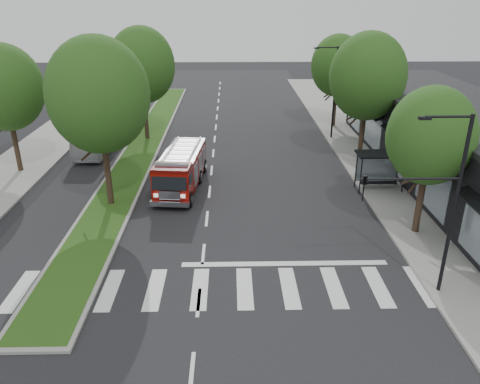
{
  "coord_description": "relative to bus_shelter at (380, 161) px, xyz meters",
  "views": [
    {
      "loc": [
        1.41,
        -20.49,
        12.2
      ],
      "look_at": [
        1.93,
        3.72,
        1.8
      ],
      "focal_mm": 35.0,
      "sensor_mm": 36.0,
      "label": 1
    }
  ],
  "objects": [
    {
      "name": "median",
      "position": [
        -17.2,
        9.85,
        -1.96
      ],
      "size": [
        3.0,
        50.0,
        0.15
      ],
      "color": "gray",
      "rests_on": "ground"
    },
    {
      "name": "tree_right_near",
      "position": [
        0.3,
        -6.15,
        3.47
      ],
      "size": [
        4.4,
        4.4,
        8.05
      ],
      "color": "black",
      "rests_on": "ground"
    },
    {
      "name": "tree_right_far",
      "position": [
        0.3,
        15.85,
        3.8
      ],
      "size": [
        5.0,
        5.0,
        8.73
      ],
      "color": "black",
      "rests_on": "ground"
    },
    {
      "name": "tree_left_mid",
      "position": [
        -25.2,
        3.85,
        4.12
      ],
      "size": [
        5.2,
        5.2,
        9.16
      ],
      "color": "black",
      "rests_on": "ground"
    },
    {
      "name": "tree_right_mid",
      "position": [
        0.3,
        5.85,
        4.45
      ],
      "size": [
        5.6,
        5.6,
        9.72
      ],
      "color": "black",
      "rests_on": "ground"
    },
    {
      "name": "streetlight_right_near",
      "position": [
        -1.59,
        -11.65,
        2.63
      ],
      "size": [
        4.08,
        0.22,
        8.0
      ],
      "color": "black",
      "rests_on": "ground"
    },
    {
      "name": "fire_engine",
      "position": [
        -13.08,
        0.6,
        -0.74
      ],
      "size": [
        3.08,
        8.01,
        2.71
      ],
      "rotation": [
        0.0,
        0.0,
        -0.1
      ],
      "color": "#560804",
      "rests_on": "ground"
    },
    {
      "name": "streetlight_right_far",
      "position": [
        -0.85,
        11.85,
        2.44
      ],
      "size": [
        2.11,
        0.2,
        8.0
      ],
      "color": "black",
      "rests_on": "ground"
    },
    {
      "name": "ground",
      "position": [
        -11.2,
        -8.15,
        -2.04
      ],
      "size": [
        140.0,
        140.0,
        0.0
      ],
      "primitive_type": "plane",
      "color": "black",
      "rests_on": "ground"
    },
    {
      "name": "city_bus",
      "position": [
        -20.56,
        9.54,
        -0.74
      ],
      "size": [
        2.58,
        9.4,
        2.59
      ],
      "primitive_type": "imported",
      "rotation": [
        0.0,
        0.0,
        -0.04
      ],
      "color": "#B9B9BD",
      "rests_on": "ground"
    },
    {
      "name": "tree_median_near",
      "position": [
        -17.2,
        -2.15,
        4.77
      ],
      "size": [
        5.8,
        5.8,
        10.16
      ],
      "color": "black",
      "rests_on": "ground"
    },
    {
      "name": "sidewalk_right",
      "position": [
        1.3,
        1.85,
        -1.96
      ],
      "size": [
        5.0,
        80.0,
        0.15
      ],
      "primitive_type": "cube",
      "color": "gray",
      "rests_on": "ground"
    },
    {
      "name": "sidewalk_left",
      "position": [
        -25.7,
        1.85,
        -1.96
      ],
      "size": [
        5.0,
        80.0,
        0.15
      ],
      "primitive_type": "cube",
      "color": "gray",
      "rests_on": "ground"
    },
    {
      "name": "bus_shelter",
      "position": [
        0.0,
        0.0,
        0.0
      ],
      "size": [
        3.2,
        1.6,
        2.61
      ],
      "color": "black",
      "rests_on": "ground"
    },
    {
      "name": "tree_median_far",
      "position": [
        -17.2,
        11.85,
        4.45
      ],
      "size": [
        5.6,
        5.6,
        9.72
      ],
      "color": "black",
      "rests_on": "ground"
    },
    {
      "name": "storefront_row",
      "position": [
        5.8,
        1.85,
        0.46
      ],
      "size": [
        8.0,
        30.0,
        5.0
      ],
      "primitive_type": "cube",
      "color": "black",
      "rests_on": "ground"
    }
  ]
}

